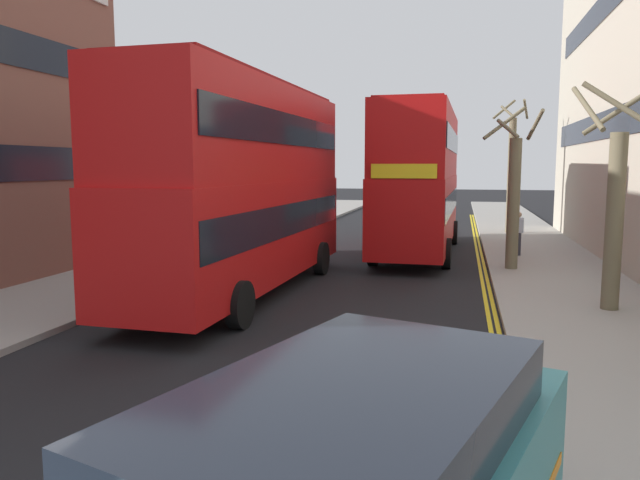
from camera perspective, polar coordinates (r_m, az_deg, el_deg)
name	(u,v)px	position (r m, az deg, el deg)	size (l,w,h in m)	color
sidewalk_right	(565,285)	(18.52, 22.21, -3.99)	(4.00, 80.00, 0.14)	#9E9991
sidewalk_left	(151,268)	(20.86, -15.80, -2.54)	(4.00, 80.00, 0.14)	#9E9991
kerb_line_outer	(492,299)	(16.35, 15.98, -5.38)	(0.10, 56.00, 0.01)	yellow
kerb_line_inner	(485,298)	(16.35, 15.42, -5.37)	(0.10, 56.00, 0.01)	yellow
double_decker_bus_away	(244,182)	(16.15, -7.28, 5.51)	(3.04, 10.88, 5.64)	red
double_decker_bus_oncoming	(420,177)	(23.87, 9.45, 5.94)	(2.98, 10.86, 5.64)	#B20F0F
pedestrian_far	(518,233)	(23.46, 18.32, 0.66)	(0.34, 0.22, 1.62)	#2D2D38
street_tree_near	(511,171)	(31.41, 17.69, 6.26)	(1.75, 1.73, 6.63)	#6B6047
street_tree_mid	(615,206)	(15.24, 26.23, 2.88)	(1.98, 1.77, 5.18)	#6B6047
street_tree_far	(514,197)	(20.27, 17.91, 3.89)	(1.82, 1.69, 5.26)	#6B6047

